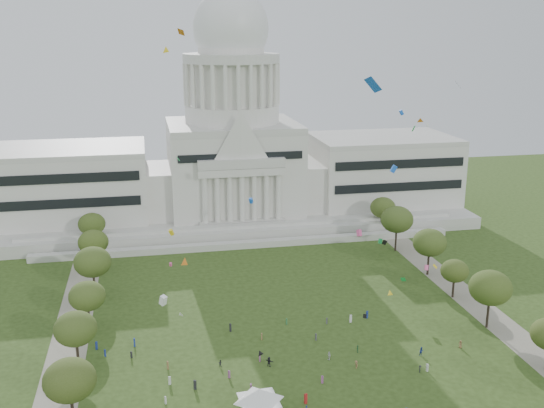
{
  "coord_description": "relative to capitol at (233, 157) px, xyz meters",
  "views": [
    {
      "loc": [
        -29.57,
        -101.88,
        65.53
      ],
      "look_at": [
        0.0,
        45.0,
        24.0
      ],
      "focal_mm": 42.0,
      "sensor_mm": 36.0,
      "label": 1
    }
  ],
  "objects": [
    {
      "name": "ground",
      "position": [
        0.0,
        -113.59,
        -22.3
      ],
      "size": [
        400.0,
        400.0,
        0.0
      ],
      "primitive_type": "plane",
      "color": "#2D4316",
      "rests_on": "ground"
    },
    {
      "name": "row_tree_l_5",
      "position": [
        -45.22,
        -42.58,
        -13.88
      ],
      "size": [
        8.33,
        8.33,
        11.85
      ],
      "color": "black",
      "rests_on": "ground"
    },
    {
      "name": "row_tree_r_2",
      "position": [
        44.17,
        -96.15,
        -12.64
      ],
      "size": [
        9.55,
        9.55,
        13.58
      ],
      "color": "black",
      "rests_on": "ground"
    },
    {
      "name": "row_tree_l_4",
      "position": [
        -44.08,
        -61.17,
        -12.9
      ],
      "size": [
        9.29,
        9.29,
        13.21
      ],
      "color": "black",
      "rests_on": "ground"
    },
    {
      "name": "row_tree_r_3",
      "position": [
        44.4,
        -79.1,
        -15.21
      ],
      "size": [
        7.01,
        7.01,
        9.98
      ],
      "color": "black",
      "rests_on": "ground"
    },
    {
      "name": "person_3",
      "position": [
        9.29,
        -107.49,
        -21.47
      ],
      "size": [
        0.75,
        1.15,
        1.65
      ],
      "primitive_type": "imported",
      "rotation": [
        0.0,
        0.0,
        4.92
      ],
      "color": "olive",
      "rests_on": "ground"
    },
    {
      "name": "person_5",
      "position": [
        -7.59,
        -103.26,
        -21.29
      ],
      "size": [
        1.89,
        1.77,
        2.01
      ],
      "primitive_type": "imported",
      "rotation": [
        0.0,
        0.0,
        2.43
      ],
      "color": "#26262B",
      "rests_on": "ground"
    },
    {
      "name": "path_right",
      "position": [
        48.0,
        -83.59,
        -22.28
      ],
      "size": [
        8.0,
        160.0,
        0.04
      ],
      "primitive_type": "cube",
      "color": "gray",
      "rests_on": "ground"
    },
    {
      "name": "row_tree_l_2",
      "position": [
        -45.04,
        -96.29,
        -13.79
      ],
      "size": [
        8.42,
        8.42,
        11.97
      ],
      "color": "black",
      "rests_on": "ground"
    },
    {
      "name": "kite_swarm",
      "position": [
        4.23,
        -102.06,
        5.76
      ],
      "size": [
        88.87,
        101.72,
        62.58
      ],
      "color": "white",
      "rests_on": "ground"
    },
    {
      "name": "row_tree_r_5",
      "position": [
        43.49,
        -43.4,
        -12.37
      ],
      "size": [
        9.82,
        9.82,
        13.96
      ],
      "color": "black",
      "rests_on": "ground"
    },
    {
      "name": "row_tree_l_6",
      "position": [
        -46.87,
        -24.45,
        -14.02
      ],
      "size": [
        8.19,
        8.19,
        11.64
      ],
      "color": "black",
      "rests_on": "ground"
    },
    {
      "name": "person_2",
      "position": [
        24.24,
        -105.26,
        -21.35
      ],
      "size": [
        1.03,
        0.78,
        1.88
      ],
      "primitive_type": "imported",
      "rotation": [
        0.0,
        0.0,
        0.26
      ],
      "color": "navy",
      "rests_on": "ground"
    },
    {
      "name": "capitol",
      "position": [
        0.0,
        0.0,
        0.0
      ],
      "size": [
        160.0,
        64.5,
        91.3
      ],
      "color": "beige",
      "rests_on": "ground"
    },
    {
      "name": "person_9",
      "position": [
        21.15,
        -111.5,
        -21.55
      ],
      "size": [
        0.73,
        1.06,
        1.49
      ],
      "primitive_type": "imported",
      "rotation": [
        0.0,
        0.0,
        1.31
      ],
      "color": "#26262B",
      "rests_on": "ground"
    },
    {
      "name": "event_tent",
      "position": [
        -12.52,
        -119.27,
        -18.28
      ],
      "size": [
        9.97,
        9.97,
        5.17
      ],
      "color": "#4C4C4C",
      "rests_on": "ground"
    },
    {
      "name": "distant_crowd",
      "position": [
        -13.23,
        -99.66,
        -21.44
      ],
      "size": [
        65.1,
        32.16,
        1.95
      ],
      "color": "#994C8C",
      "rests_on": "ground"
    },
    {
      "name": "path_left",
      "position": [
        -48.0,
        -83.59,
        -22.28
      ],
      "size": [
        8.0,
        160.0,
        0.04
      ],
      "primitive_type": "cube",
      "color": "gray",
      "rests_on": "ground"
    },
    {
      "name": "person_8",
      "position": [
        -17.21,
        -101.45,
        -21.57
      ],
      "size": [
        0.82,
        0.78,
        1.45
      ],
      "primitive_type": "imported",
      "rotation": [
        0.0,
        0.0,
        2.47
      ],
      "color": "#26262B",
      "rests_on": "ground"
    },
    {
      "name": "row_tree_r_4",
      "position": [
        44.76,
        -63.55,
        -13.01
      ],
      "size": [
        9.19,
        9.19,
        13.06
      ],
      "color": "black",
      "rests_on": "ground"
    },
    {
      "name": "row_tree_l_3",
      "position": [
        -44.09,
        -79.67,
        -14.09
      ],
      "size": [
        8.12,
        8.12,
        11.55
      ],
      "color": "black",
      "rests_on": "ground"
    },
    {
      "name": "person_0",
      "position": [
        33.69,
        -103.9,
        -21.44
      ],
      "size": [
        0.9,
        1.0,
        1.72
      ],
      "primitive_type": "imported",
      "rotation": [
        0.0,
        0.0,
        5.25
      ],
      "color": "olive",
      "rests_on": "ground"
    },
    {
      "name": "person_10",
      "position": [
        11.67,
        -101.41,
        -21.48
      ],
      "size": [
        0.65,
        1.02,
        1.63
      ],
      "primitive_type": "imported",
      "rotation": [
        0.0,
        0.0,
        1.43
      ],
      "color": "#33723F",
      "rests_on": "ground"
    },
    {
      "name": "row_tree_r_6",
      "position": [
        45.96,
        -25.46,
        -13.79
      ],
      "size": [
        8.42,
        8.42,
        11.97
      ],
      "color": "black",
      "rests_on": "ground"
    },
    {
      "name": "person_4",
      "position": [
        4.94,
        -103.2,
        -21.39
      ],
      "size": [
        0.86,
        1.19,
        1.82
      ],
      "primitive_type": "imported",
      "rotation": [
        0.0,
        0.0,
        4.99
      ],
      "color": "silver",
      "rests_on": "ground"
    },
    {
      "name": "row_tree_l_1",
      "position": [
        -44.07,
        -116.55,
        -13.34
      ],
      "size": [
        8.86,
        8.86,
        12.59
      ],
      "color": "black",
      "rests_on": "ground"
    }
  ]
}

